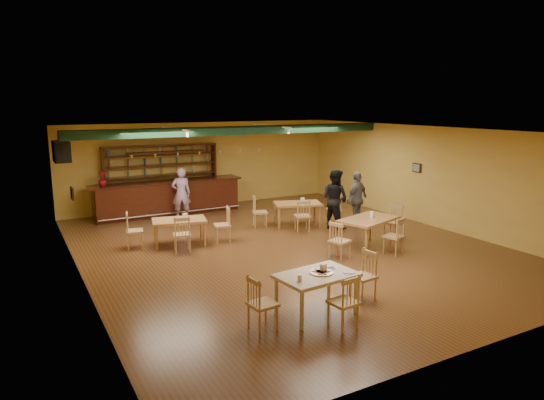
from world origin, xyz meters
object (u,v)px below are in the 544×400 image
near_table (316,294)px  patron_bar (181,193)px  dining_table_d (368,233)px  patron_right_a (335,199)px  dining_table_a (180,232)px  bar_counter (168,198)px  dining_table_b (297,214)px

near_table → patron_bar: patron_bar is taller
dining_table_d → patron_right_a: patron_right_a is taller
patron_right_a → dining_table_d: bearing=152.2°
dining_table_a → near_table: bearing=-68.6°
dining_table_d → bar_counter: bearing=100.4°
dining_table_b → patron_right_a: size_ratio=0.79×
dining_table_a → patron_right_a: size_ratio=0.77×
dining_table_b → patron_bar: 3.81m
bar_counter → dining_table_d: (3.35, -6.25, -0.17)m
patron_bar → patron_right_a: (3.62, -3.32, 0.06)m
dining_table_a → patron_right_a: bearing=6.5°
patron_bar → bar_counter: bearing=-64.3°
bar_counter → near_table: bar_counter is taller
patron_bar → dining_table_b: bearing=150.8°
patron_bar → patron_right_a: patron_right_a is taller
patron_right_a → bar_counter: bearing=27.0°
dining_table_a → near_table: (0.77, -5.29, 0.03)m
dining_table_b → dining_table_d: 2.92m
dining_table_d → patron_bar: patron_bar is taller
dining_table_a → patron_bar: patron_bar is taller
dining_table_b → near_table: size_ratio=1.02×
patron_right_a → near_table: bearing=125.6°
bar_counter → dining_table_b: size_ratio=3.58×
bar_counter → dining_table_a: bearing=-102.4°
dining_table_d → near_table: size_ratio=1.15×
dining_table_a → dining_table_b: dining_table_b is taller
dining_table_d → patron_right_a: size_ratio=0.89×
dining_table_a → dining_table_d: bearing=-19.3°
bar_counter → patron_right_a: 5.64m
dining_table_d → dining_table_b: bearing=78.9°
dining_table_d → patron_bar: (-3.16, 5.43, 0.43)m
near_table → dining_table_d: bearing=32.5°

